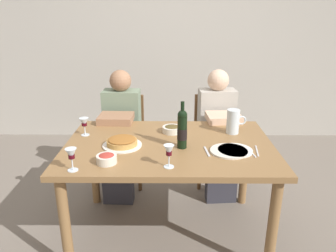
# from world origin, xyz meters

# --- Properties ---
(ground_plane) EXTENTS (8.00, 8.00, 0.00)m
(ground_plane) POSITION_xyz_m (0.00, 0.00, 0.00)
(ground_plane) COLOR slate
(back_wall) EXTENTS (8.00, 0.10, 2.80)m
(back_wall) POSITION_xyz_m (0.00, 2.16, 1.40)
(back_wall) COLOR #B2ADA3
(back_wall) RESTS_ON ground
(dining_table) EXTENTS (1.50, 1.00, 0.76)m
(dining_table) POSITION_xyz_m (0.00, 0.00, 0.67)
(dining_table) COLOR olive
(dining_table) RESTS_ON ground
(wine_bottle) EXTENTS (0.07, 0.07, 0.34)m
(wine_bottle) POSITION_xyz_m (0.09, -0.07, 0.90)
(wine_bottle) COLOR black
(wine_bottle) RESTS_ON dining_table
(water_pitcher) EXTENTS (0.15, 0.10, 0.19)m
(water_pitcher) POSITION_xyz_m (0.50, 0.22, 0.84)
(water_pitcher) COLOR silver
(water_pitcher) RESTS_ON dining_table
(baked_tart) EXTENTS (0.28, 0.28, 0.06)m
(baked_tart) POSITION_xyz_m (-0.33, -0.04, 0.79)
(baked_tart) COLOR white
(baked_tart) RESTS_ON dining_table
(salad_bowl) EXTENTS (0.13, 0.13, 0.06)m
(salad_bowl) POSITION_xyz_m (-0.39, -0.32, 0.79)
(salad_bowl) COLOR silver
(salad_bowl) RESTS_ON dining_table
(olive_bowl) EXTENTS (0.15, 0.15, 0.06)m
(olive_bowl) POSITION_xyz_m (0.02, 0.23, 0.79)
(olive_bowl) COLOR silver
(olive_bowl) RESTS_ON dining_table
(wine_glass_left_diner) EXTENTS (0.07, 0.07, 0.14)m
(wine_glass_left_diner) POSITION_xyz_m (-0.65, 0.16, 0.86)
(wine_glass_left_diner) COLOR silver
(wine_glass_left_diner) RESTS_ON dining_table
(wine_glass_right_diner) EXTENTS (0.07, 0.07, 0.14)m
(wine_glass_right_diner) POSITION_xyz_m (-0.58, -0.42, 0.86)
(wine_glass_right_diner) COLOR silver
(wine_glass_right_diner) RESTS_ON dining_table
(wine_glass_centre) EXTENTS (0.07, 0.07, 0.15)m
(wine_glass_centre) POSITION_xyz_m (0.00, -0.37, 0.86)
(wine_glass_centre) COLOR silver
(wine_glass_centre) RESTS_ON dining_table
(dinner_plate_left_setting) EXTENTS (0.26, 0.26, 0.01)m
(dinner_plate_left_setting) POSITION_xyz_m (0.41, -0.14, 0.77)
(dinner_plate_left_setting) COLOR silver
(dinner_plate_left_setting) RESTS_ON dining_table
(dinner_plate_right_setting) EXTENTS (0.24, 0.24, 0.01)m
(dinner_plate_right_setting) POSITION_xyz_m (0.45, -0.13, 0.77)
(dinner_plate_right_setting) COLOR white
(dinner_plate_right_setting) RESTS_ON dining_table
(fork_left_setting) EXTENTS (0.03, 0.16, 0.00)m
(fork_left_setting) POSITION_xyz_m (0.26, -0.14, 0.76)
(fork_left_setting) COLOR silver
(fork_left_setting) RESTS_ON dining_table
(knife_left_setting) EXTENTS (0.03, 0.18, 0.00)m
(knife_left_setting) POSITION_xyz_m (0.56, -0.14, 0.76)
(knife_left_setting) COLOR silver
(knife_left_setting) RESTS_ON dining_table
(knife_right_setting) EXTENTS (0.04, 0.18, 0.00)m
(knife_right_setting) POSITION_xyz_m (0.60, -0.13, 0.76)
(knife_right_setting) COLOR silver
(knife_right_setting) RESTS_ON dining_table
(spoon_right_setting) EXTENTS (0.02, 0.16, 0.00)m
(spoon_right_setting) POSITION_xyz_m (0.30, -0.13, 0.76)
(spoon_right_setting) COLOR silver
(spoon_right_setting) RESTS_ON dining_table
(chair_left) EXTENTS (0.42, 0.42, 0.87)m
(chair_left) POSITION_xyz_m (-0.45, 0.88, 0.50)
(chair_left) COLOR brown
(chair_left) RESTS_ON ground
(diner_left) EXTENTS (0.35, 0.51, 1.16)m
(diner_left) POSITION_xyz_m (-0.45, 0.65, 0.62)
(diner_left) COLOR gray
(diner_left) RESTS_ON ground
(chair_right) EXTENTS (0.43, 0.43, 0.87)m
(chair_right) POSITION_xyz_m (0.44, 0.91, 0.50)
(chair_right) COLOR brown
(chair_right) RESTS_ON ground
(diner_right) EXTENTS (0.36, 0.52, 1.16)m
(diner_right) POSITION_xyz_m (0.46, 0.68, 0.62)
(diner_right) COLOR #B7B2A8
(diner_right) RESTS_ON ground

